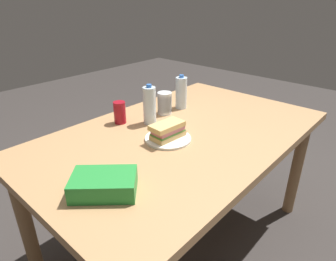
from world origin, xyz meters
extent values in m
plane|color=#383330|center=(0.00, 0.00, 0.00)|extent=(8.00, 8.00, 0.00)
cube|color=tan|center=(0.00, 0.00, 0.72)|extent=(1.59, 0.97, 0.04)
cylinder|color=#977049|center=(-0.72, -0.41, 0.35)|extent=(0.07, 0.07, 0.70)
cylinder|color=#977049|center=(0.72, -0.41, 0.35)|extent=(0.07, 0.07, 0.70)
cylinder|color=#977049|center=(-0.72, 0.41, 0.35)|extent=(0.07, 0.07, 0.70)
cylinder|color=white|center=(0.11, 0.01, 0.75)|extent=(0.23, 0.23, 0.01)
cube|color=#DBB26B|center=(0.11, 0.01, 0.77)|extent=(0.18, 0.10, 0.02)
cube|color=#599E3F|center=(0.11, 0.01, 0.78)|extent=(0.17, 0.10, 0.01)
cube|color=#C6727A|center=(0.11, 0.01, 0.80)|extent=(0.16, 0.09, 0.02)
cube|color=yellow|center=(0.11, 0.01, 0.81)|extent=(0.15, 0.09, 0.01)
cube|color=#DBB26B|center=(0.13, 0.01, 0.82)|extent=(0.18, 0.10, 0.02)
cylinder|color=maroon|center=(0.14, -0.33, 0.80)|extent=(0.07, 0.07, 0.12)
cube|color=#268C38|center=(0.58, 0.12, 0.78)|extent=(0.27, 0.27, 0.07)
cylinder|color=silver|center=(-0.27, -0.23, 0.84)|extent=(0.07, 0.07, 0.19)
cylinder|color=blue|center=(-0.27, -0.23, 0.94)|extent=(0.03, 0.03, 0.02)
cylinder|color=silver|center=(-0.13, -0.24, 0.79)|extent=(0.08, 0.08, 0.09)
cylinder|color=silver|center=(-0.13, -0.24, 0.81)|extent=(0.08, 0.08, 0.09)
cylinder|color=silver|center=(-0.13, -0.24, 0.82)|extent=(0.08, 0.08, 0.09)
cylinder|color=silver|center=(0.03, -0.20, 0.84)|extent=(0.07, 0.07, 0.21)
cylinder|color=blue|center=(0.03, -0.20, 0.95)|extent=(0.03, 0.03, 0.02)
camera|label=1|loc=(1.06, 0.86, 1.39)|focal=30.94mm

